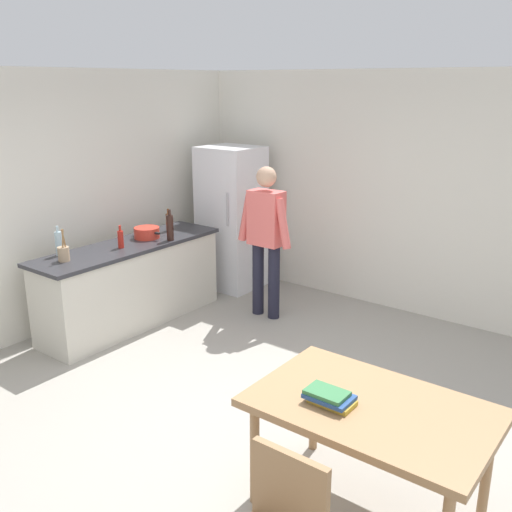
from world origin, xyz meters
The scene contains 14 objects.
ground_plane centered at (0.00, 0.00, 0.00)m, with size 14.00×14.00×0.00m, color #9E998E.
wall_back centered at (0.00, 3.00, 1.35)m, with size 6.40×0.12×2.70m, color silver.
wall_left centered at (-2.60, 0.20, 1.35)m, with size 0.12×5.60×2.70m, color silver.
kitchen_counter centered at (-2.00, 0.80, 0.45)m, with size 0.64×2.20×0.90m.
refrigerator centered at (-1.90, 2.40, 0.90)m, with size 0.70×0.67×1.80m.
person centered at (-0.95, 1.85, 0.98)m, with size 0.70×0.22×1.70m.
dining_table centered at (1.40, -0.30, 0.67)m, with size 1.40×0.90×0.75m.
cooking_pot centered at (-2.04, 1.10, 0.96)m, with size 0.40×0.28×0.12m.
utensil_jar centered at (-2.03, 0.02, 0.98)m, with size 0.11×0.11×0.32m.
bottle_sauce_red centered at (-1.96, 0.66, 1.00)m, with size 0.06×0.06×0.24m.
bottle_beer_brown centered at (-2.07, 1.47, 1.01)m, with size 0.06×0.06×0.26m.
bottle_wine_dark centered at (-1.76, 1.19, 1.05)m, with size 0.08×0.08×0.34m.
bottle_water_clear centered at (-2.24, 0.11, 1.03)m, with size 0.07×0.07×0.30m.
book_stack centered at (1.19, -0.44, 0.79)m, with size 0.29×0.19×0.08m.
Camera 1 is at (2.66, -3.08, 2.57)m, focal length 40.42 mm.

